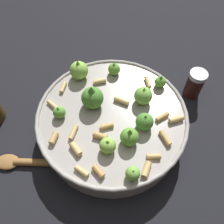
% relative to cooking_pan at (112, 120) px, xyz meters
% --- Properties ---
extents(ground_plane, '(2.40, 2.40, 0.00)m').
position_rel_cooking_pan_xyz_m(ground_plane, '(0.00, 0.00, -0.04)').
color(ground_plane, black).
extents(cooking_pan, '(0.33, 0.33, 0.13)m').
position_rel_cooking_pan_xyz_m(cooking_pan, '(0.00, 0.00, 0.00)').
color(cooking_pan, '#9E9993').
rests_on(cooking_pan, ground).
extents(pepper_shaker, '(0.04, 0.04, 0.08)m').
position_rel_cooking_pan_xyz_m(pepper_shaker, '(-0.20, 0.12, -0.00)').
color(pepper_shaker, '#33140F').
rests_on(pepper_shaker, ground).
extents(wooden_spoon, '(0.15, 0.22, 0.02)m').
position_rel_cooking_pan_xyz_m(wooden_spoon, '(0.15, -0.07, -0.03)').
color(wooden_spoon, olive).
rests_on(wooden_spoon, ground).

